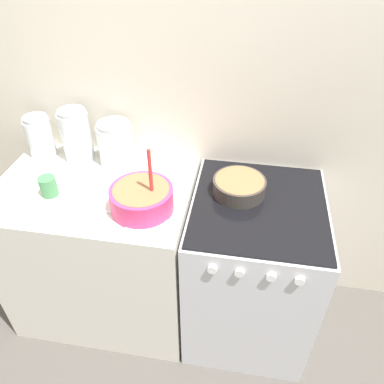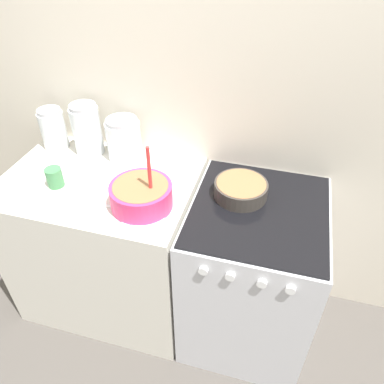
{
  "view_description": "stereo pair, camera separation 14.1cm",
  "coord_description": "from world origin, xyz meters",
  "views": [
    {
      "loc": [
        0.24,
        -1.0,
        2.0
      ],
      "look_at": [
        0.02,
        0.31,
        0.95
      ],
      "focal_mm": 35.0,
      "sensor_mm": 36.0,
      "label": 1
    },
    {
      "loc": [
        0.38,
        -0.97,
        2.0
      ],
      "look_at": [
        0.02,
        0.31,
        0.95
      ],
      "focal_mm": 35.0,
      "sensor_mm": 36.0,
      "label": 2
    }
  ],
  "objects": [
    {
      "name": "ground_plane",
      "position": [
        0.0,
        0.0,
        0.0
      ],
      "size": [
        12.0,
        12.0,
        0.0
      ],
      "primitive_type": "plane",
      "color": "#4C4742"
    },
    {
      "name": "wall_back",
      "position": [
        0.0,
        0.7,
        1.2
      ],
      "size": [
        4.92,
        0.05,
        2.4
      ],
      "color": "beige",
      "rests_on": "ground_plane"
    },
    {
      "name": "countertop_cabinet",
      "position": [
        -0.48,
        0.34,
        0.45
      ],
      "size": [
        0.96,
        0.68,
        0.9
      ],
      "color": "silver",
      "rests_on": "ground_plane"
    },
    {
      "name": "stove",
      "position": [
        0.33,
        0.34,
        0.45
      ],
      "size": [
        0.63,
        0.7,
        0.9
      ],
      "color": "silver",
      "rests_on": "ground_plane"
    },
    {
      "name": "mixing_bowl",
      "position": [
        -0.19,
        0.22,
        0.97
      ],
      "size": [
        0.28,
        0.28,
        0.32
      ],
      "color": "#E0336B",
      "rests_on": "countertop_cabinet"
    },
    {
      "name": "baking_pan",
      "position": [
        0.23,
        0.41,
        0.94
      ],
      "size": [
        0.25,
        0.25,
        0.08
      ],
      "color": "#38332D",
      "rests_on": "stove"
    },
    {
      "name": "storage_jar_left",
      "position": [
        -0.84,
        0.57,
        1.0
      ],
      "size": [
        0.14,
        0.14,
        0.23
      ],
      "color": "silver",
      "rests_on": "countertop_cabinet"
    },
    {
      "name": "storage_jar_middle",
      "position": [
        -0.63,
        0.57,
        1.02
      ],
      "size": [
        0.15,
        0.15,
        0.28
      ],
      "color": "silver",
      "rests_on": "countertop_cabinet"
    },
    {
      "name": "storage_jar_right",
      "position": [
        -0.42,
        0.57,
        1.0
      ],
      "size": [
        0.18,
        0.18,
        0.23
      ],
      "color": "silver",
      "rests_on": "countertop_cabinet"
    },
    {
      "name": "tin_can",
      "position": [
        -0.65,
        0.25,
        0.95
      ],
      "size": [
        0.08,
        0.08,
        0.1
      ],
      "color": "#3F7F4C",
      "rests_on": "countertop_cabinet"
    },
    {
      "name": "recipe_page",
      "position": [
        -0.15,
        0.14,
        0.9
      ],
      "size": [
        0.2,
        0.23,
        0.01
      ],
      "color": "white",
      "rests_on": "countertop_cabinet"
    },
    {
      "name": "measuring_spoon",
      "position": [
        -0.27,
        0.17,
        0.92
      ],
      "size": [
        0.12,
        0.04,
        0.04
      ],
      "color": "white",
      "rests_on": "countertop_cabinet"
    }
  ]
}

